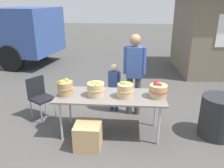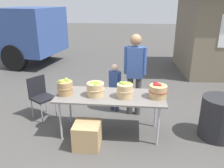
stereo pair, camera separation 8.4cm
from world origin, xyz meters
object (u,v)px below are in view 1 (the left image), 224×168
Objects in this scene: apple_basket_green_0 at (65,88)px; apple_basket_green_1 at (96,89)px; folding_chair at (40,95)px; apple_basket_green_2 at (125,90)px; market_table at (111,98)px; child_customer at (114,84)px; apple_basket_red_0 at (158,90)px; vendor_adult at (134,69)px; trash_barrel at (218,117)px; produce_crate at (88,135)px.

apple_basket_green_0 reaches higher than apple_basket_green_1.
apple_basket_green_2 is at bearing -73.13° from folding_chair.
market_table is at bearing 169.31° from apple_basket_green_2.
market_table is 6.04× the size of apple_basket_green_1.
apple_basket_green_0 is (-0.79, -0.04, 0.18)m from market_table.
apple_basket_green_2 is 1.02m from child_customer.
apple_basket_green_1 is at bearing 93.82° from child_customer.
apple_basket_green_1 is 0.37× the size of folding_chair.
vendor_adult reaches higher than apple_basket_red_0.
apple_basket_green_2 is at bearing -10.69° from market_table.
vendor_adult is at bearing 154.23° from trash_barrel.
apple_basket_green_1 reaches higher than market_table.
apple_basket_green_1 is 0.18× the size of vendor_adult.
apple_basket_red_0 reaches higher than market_table.
market_table is at bearing 53.82° from produce_crate.
child_customer is at bearing 74.95° from apple_basket_green_1.
apple_basket_green_2 is 0.27× the size of child_customer.
folding_chair is at bearing 34.75° from child_customer.
apple_basket_green_1 is 2.22m from trash_barrel.
apple_basket_green_1 is 0.29× the size of child_customer.
child_customer is at bearing -40.48° from folding_chair.
apple_basket_green_1 is at bearing -178.00° from apple_basket_red_0.
folding_chair is 1.52m from produce_crate.
child_customer is (-0.42, 0.11, -0.38)m from vendor_adult.
apple_basket_red_0 is 0.42× the size of trash_barrel.
apple_basket_red_0 reaches higher than trash_barrel.
market_table is 0.83m from apple_basket_red_0.
market_table is 0.94m from vendor_adult.
apple_basket_green_1 reaches higher than produce_crate.
apple_basket_green_1 is 1.07m from vendor_adult.
apple_basket_green_0 reaches higher than apple_basket_green_2.
apple_basket_green_1 is 1.39m from folding_chair.
apple_basket_green_0 is 2.75m from trash_barrel.
folding_chair is at bearing 162.22° from market_table.
market_table is 0.75m from produce_crate.
apple_basket_green_0 is 0.95m from folding_chair.
apple_basket_green_0 reaches higher than folding_chair.
apple_basket_red_0 is at bearing 0.22° from market_table.
folding_chair is (-1.49, -0.42, -0.12)m from child_customer.
folding_chair is (-1.49, 0.48, -0.20)m from market_table.
produce_crate is (-1.15, -0.46, -0.66)m from apple_basket_red_0.
folding_chair is at bearing 14.03° from vendor_adult.
vendor_adult is (0.41, 0.79, 0.30)m from market_table.
apple_basket_green_1 is at bearing -78.84° from folding_chair.
produce_crate is at bearing 95.09° from child_customer.
apple_basket_red_0 is 1.20m from trash_barrel.
child_customer is 1.46m from produce_crate.
child_customer is at bearing 76.21° from produce_crate.
trash_barrel is 2.31m from produce_crate.
market_table is 1.94m from trash_barrel.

